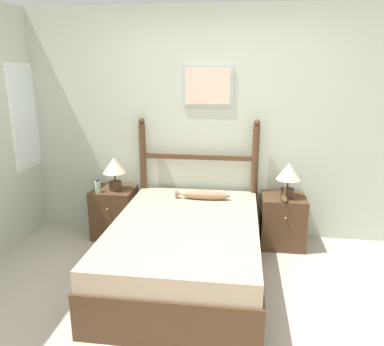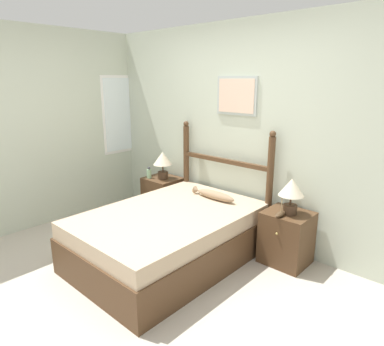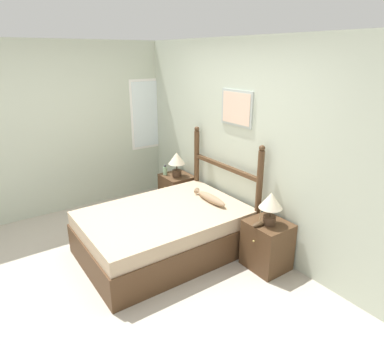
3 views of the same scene
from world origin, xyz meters
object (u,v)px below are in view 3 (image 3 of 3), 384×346
object	(u,v)px
table_lamp_left	(177,160)
fish_pillow	(210,198)
nightstand_right	(267,245)
table_lamp_right	(271,203)
bottle	(165,170)
model_boat	(260,223)
nightstand_left	(177,192)
bed	(164,232)

from	to	relation	value
table_lamp_left	fish_pillow	world-z (taller)	table_lamp_left
nightstand_right	table_lamp_right	bearing A→B (deg)	-45.94
nightstand_right	table_lamp_left	world-z (taller)	table_lamp_left
bottle	model_boat	world-z (taller)	model_boat
nightstand_left	table_lamp_right	distance (m)	2.01
bed	bottle	distance (m)	1.33
model_boat	nightstand_right	bearing A→B (deg)	84.08
nightstand_right	table_lamp_left	xyz separation A→B (m)	(-1.88, -0.02, 0.54)
bed	bottle	size ratio (longest dim) A/B	12.10
nightstand_right	fish_pillow	xyz separation A→B (m)	(-0.86, -0.16, 0.32)
bottle	table_lamp_right	bearing A→B (deg)	2.86
table_lamp_left	model_boat	world-z (taller)	table_lamp_left
table_lamp_right	nightstand_left	bearing A→B (deg)	179.25
nightstand_left	model_boat	xyz separation A→B (m)	(1.90, -0.14, 0.31)
bed	table_lamp_left	world-z (taller)	table_lamp_left
bottle	fish_pillow	xyz separation A→B (m)	(1.18, -0.03, -0.04)
table_lamp_left	table_lamp_right	xyz separation A→B (m)	(1.91, -0.01, 0.00)
model_boat	fish_pillow	world-z (taller)	model_boat
table_lamp_left	fish_pillow	size ratio (longest dim) A/B	0.65
table_lamp_left	table_lamp_right	size ratio (longest dim) A/B	1.00
model_boat	table_lamp_left	bearing A→B (deg)	176.40
bed	fish_pillow	size ratio (longest dim) A/B	3.36
nightstand_left	table_lamp_left	bearing A→B (deg)	-27.99
fish_pillow	nightstand_right	bearing A→B (deg)	10.63
nightstand_left	fish_pillow	bearing A→B (deg)	-8.70
nightstand_right	model_boat	bearing A→B (deg)	-95.92
table_lamp_right	table_lamp_left	bearing A→B (deg)	179.77
table_lamp_left	bottle	distance (m)	0.27
nightstand_right	fish_pillow	world-z (taller)	fish_pillow
model_boat	fish_pillow	distance (m)	0.85
table_lamp_left	model_boat	bearing A→B (deg)	-3.60
bed	table_lamp_right	distance (m)	1.36
bed	fish_pillow	bearing A→B (deg)	81.31
bed	nightstand_right	world-z (taller)	nightstand_right
bottle	table_lamp_left	bearing A→B (deg)	34.14
table_lamp_left	model_boat	size ratio (longest dim) A/B	1.77
table_lamp_right	model_boat	bearing A→B (deg)	-109.40
nightstand_right	table_lamp_right	size ratio (longest dim) A/B	1.50
model_boat	fish_pillow	xyz separation A→B (m)	(-0.85, -0.03, 0.01)
table_lamp_right	fish_pillow	size ratio (longest dim) A/B	0.65
bed	table_lamp_left	bearing A→B (deg)	139.88
bed	nightstand_right	xyz separation A→B (m)	(0.96, 0.80, 0.01)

